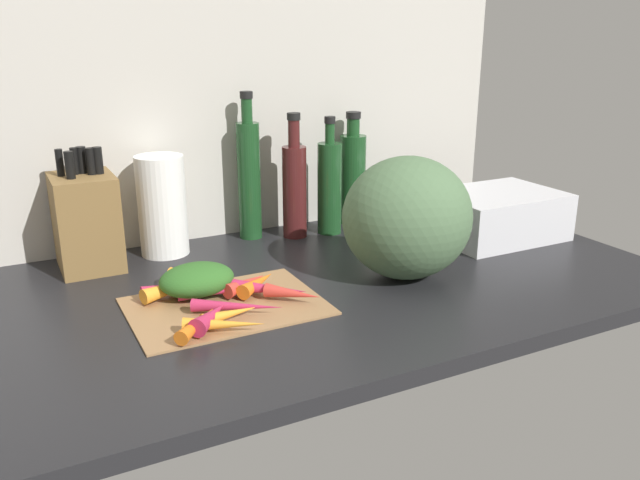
% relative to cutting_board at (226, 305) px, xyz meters
% --- Properties ---
extents(ground_plane, '(1.70, 0.80, 0.03)m').
position_rel_cutting_board_xyz_m(ground_plane, '(0.07, 0.05, -0.02)').
color(ground_plane, black).
extents(wall_back, '(1.70, 0.03, 0.60)m').
position_rel_cutting_board_xyz_m(wall_back, '(0.07, 0.44, 0.30)').
color(wall_back, '#BCB7AD').
rests_on(wall_back, ground_plane).
extents(cutting_board, '(0.35, 0.25, 0.01)m').
position_rel_cutting_board_xyz_m(cutting_board, '(0.00, 0.00, 0.00)').
color(cutting_board, '#997047').
rests_on(cutting_board, ground_plane).
extents(carrot_0, '(0.15, 0.10, 0.02)m').
position_rel_cutting_board_xyz_m(carrot_0, '(0.01, -0.05, 0.02)').
color(carrot_0, '#B2264C').
rests_on(carrot_0, cutting_board).
extents(carrot_1, '(0.15, 0.06, 0.03)m').
position_rel_cutting_board_xyz_m(carrot_1, '(-0.00, 0.03, 0.02)').
color(carrot_1, '#B2264C').
rests_on(carrot_1, cutting_board).
extents(carrot_2, '(0.10, 0.09, 0.03)m').
position_rel_cutting_board_xyz_m(carrot_2, '(0.08, 0.03, 0.02)').
color(carrot_2, orange).
rests_on(carrot_2, cutting_board).
extents(carrot_3, '(0.13, 0.03, 0.03)m').
position_rel_cutting_board_xyz_m(carrot_3, '(-0.07, 0.09, 0.02)').
color(carrot_3, '#B2264C').
rests_on(carrot_3, cutting_board).
extents(carrot_4, '(0.11, 0.07, 0.03)m').
position_rel_cutting_board_xyz_m(carrot_4, '(0.06, 0.04, 0.02)').
color(carrot_4, red).
rests_on(carrot_4, cutting_board).
extents(carrot_5, '(0.13, 0.12, 0.03)m').
position_rel_cutting_board_xyz_m(carrot_5, '(-0.01, 0.09, 0.02)').
color(carrot_5, orange).
rests_on(carrot_5, cutting_board).
extents(carrot_6, '(0.09, 0.10, 0.03)m').
position_rel_cutting_board_xyz_m(carrot_6, '(-0.05, -0.08, 0.02)').
color(carrot_6, '#B2264C').
rests_on(carrot_6, cutting_board).
extents(carrot_7, '(0.13, 0.08, 0.02)m').
position_rel_cutting_board_xyz_m(carrot_7, '(-0.04, -0.11, 0.02)').
color(carrot_7, orange).
rests_on(carrot_7, cutting_board).
extents(carrot_8, '(0.10, 0.11, 0.03)m').
position_rel_cutting_board_xyz_m(carrot_8, '(-0.08, -0.08, 0.02)').
color(carrot_8, orange).
rests_on(carrot_8, cutting_board).
extents(carrot_9, '(0.14, 0.12, 0.03)m').
position_rel_cutting_board_xyz_m(carrot_9, '(0.08, -0.00, 0.02)').
color(carrot_9, '#B2264C').
rests_on(carrot_9, cutting_board).
extents(carrot_10, '(0.09, 0.10, 0.03)m').
position_rel_cutting_board_xyz_m(carrot_10, '(0.11, -0.04, 0.02)').
color(carrot_10, red).
rests_on(carrot_10, cutting_board).
extents(carrot_11, '(0.17, 0.08, 0.03)m').
position_rel_cutting_board_xyz_m(carrot_11, '(-0.05, 0.09, 0.02)').
color(carrot_11, orange).
rests_on(carrot_11, cutting_board).
extents(carrot_12, '(0.11, 0.03, 0.02)m').
position_rel_cutting_board_xyz_m(carrot_12, '(-0.02, -0.07, 0.02)').
color(carrot_12, orange).
rests_on(carrot_12, cutting_board).
extents(carrot_greens_pile, '(0.14, 0.11, 0.06)m').
position_rel_cutting_board_xyz_m(carrot_greens_pile, '(-0.03, 0.06, 0.03)').
color(carrot_greens_pile, '#2D6023').
rests_on(carrot_greens_pile, cutting_board).
extents(winter_squash, '(0.27, 0.25, 0.25)m').
position_rel_cutting_board_xyz_m(winter_squash, '(0.38, -0.02, 0.12)').
color(winter_squash, '#4C6B47').
rests_on(winter_squash, ground_plane).
extents(knife_block, '(0.12, 0.15, 0.25)m').
position_rel_cutting_board_xyz_m(knife_block, '(-0.19, 0.33, 0.10)').
color(knife_block, brown).
rests_on(knife_block, ground_plane).
extents(paper_towel_roll, '(0.11, 0.11, 0.22)m').
position_rel_cutting_board_xyz_m(paper_towel_roll, '(-0.02, 0.35, 0.11)').
color(paper_towel_roll, white).
rests_on(paper_towel_roll, ground_plane).
extents(bottle_0, '(0.05, 0.05, 0.35)m').
position_rel_cutting_board_xyz_m(bottle_0, '(0.20, 0.37, 0.15)').
color(bottle_0, '#19421E').
rests_on(bottle_0, ground_plane).
extents(bottle_1, '(0.06, 0.06, 0.30)m').
position_rel_cutting_board_xyz_m(bottle_1, '(0.29, 0.33, 0.12)').
color(bottle_1, '#471919').
rests_on(bottle_1, ground_plane).
extents(bottle_2, '(0.06, 0.06, 0.29)m').
position_rel_cutting_board_xyz_m(bottle_2, '(0.38, 0.32, 0.11)').
color(bottle_2, '#19421E').
rests_on(bottle_2, ground_plane).
extents(bottle_3, '(0.07, 0.07, 0.29)m').
position_rel_cutting_board_xyz_m(bottle_3, '(0.48, 0.37, 0.12)').
color(bottle_3, '#19421E').
rests_on(bottle_3, ground_plane).
extents(dish_rack, '(0.30, 0.22, 0.11)m').
position_rel_cutting_board_xyz_m(dish_rack, '(0.73, 0.10, 0.05)').
color(dish_rack, silver).
rests_on(dish_rack, ground_plane).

